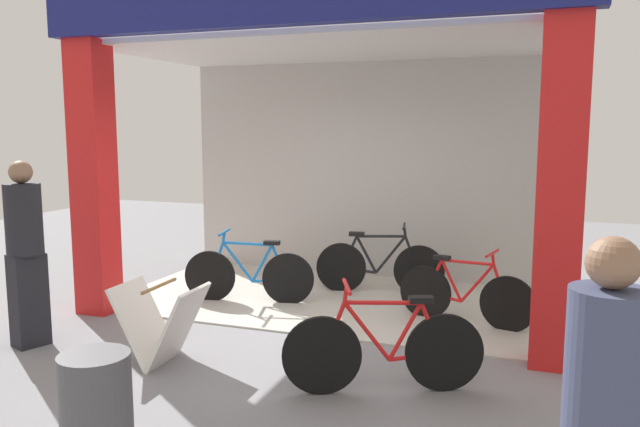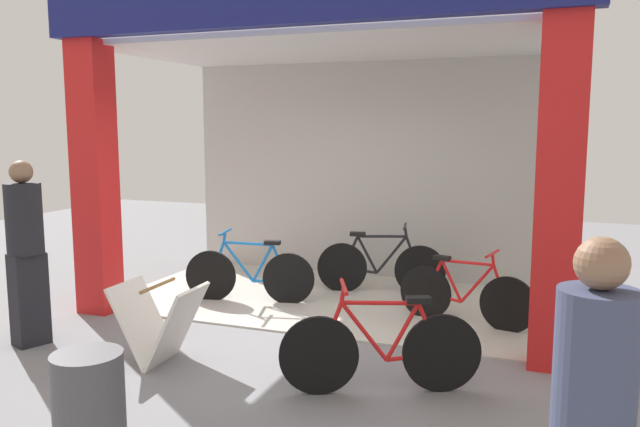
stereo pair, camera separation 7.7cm
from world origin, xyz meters
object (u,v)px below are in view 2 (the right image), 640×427
at_px(sandwich_board_sign, 159,324).
at_px(bicycle_inside_2, 465,295).
at_px(bicycle_parked_0, 381,350).
at_px(bicycle_inside_0, 250,274).
at_px(pedestrian_1, 26,251).
at_px(bicycle_inside_1, 380,266).

bearing_deg(sandwich_board_sign, bicycle_inside_2, 40.67).
relative_size(bicycle_parked_0, sandwich_board_sign, 1.95).
xyz_separation_m(bicycle_inside_0, pedestrian_1, (-1.32, -2.04, 0.57)).
relative_size(bicycle_inside_2, sandwich_board_sign, 1.92).
distance_m(bicycle_inside_0, bicycle_inside_2, 2.52).
height_order(bicycle_inside_0, bicycle_inside_2, bicycle_inside_0).
bearing_deg(bicycle_parked_0, sandwich_board_sign, -177.94).
bearing_deg(sandwich_board_sign, bicycle_inside_1, 67.68).
xyz_separation_m(bicycle_inside_1, sandwich_board_sign, (-1.21, -2.96, 0.01)).
bearing_deg(pedestrian_1, bicycle_parked_0, 1.49).
height_order(bicycle_parked_0, pedestrian_1, pedestrian_1).
bearing_deg(bicycle_parked_0, bicycle_inside_1, 105.36).
bearing_deg(bicycle_inside_2, pedestrian_1, -151.73).
bearing_deg(bicycle_inside_0, sandwich_board_sign, -86.22).
height_order(bicycle_inside_0, bicycle_inside_1, bicycle_inside_1).
height_order(sandwich_board_sign, pedestrian_1, pedestrian_1).
relative_size(bicycle_inside_0, bicycle_inside_1, 0.97).
bearing_deg(pedestrian_1, bicycle_inside_0, 57.06).
bearing_deg(bicycle_inside_0, bicycle_parked_0, -42.36).
xyz_separation_m(bicycle_inside_0, bicycle_inside_2, (2.52, 0.02, -0.02)).
bearing_deg(bicycle_inside_2, bicycle_inside_0, -179.48).
xyz_separation_m(bicycle_parked_0, pedestrian_1, (-3.46, -0.09, 0.57)).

